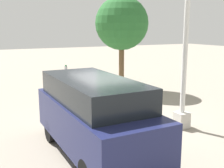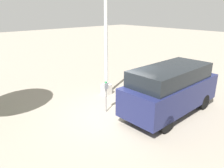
% 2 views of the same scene
% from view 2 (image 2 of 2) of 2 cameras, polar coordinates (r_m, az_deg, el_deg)
% --- Properties ---
extents(ground_plane, '(80.00, 80.00, 0.00)m').
position_cam_2_polar(ground_plane, '(9.60, 0.50, -7.90)').
color(ground_plane, gray).
extents(parking_meter_near, '(0.20, 0.11, 1.43)m').
position_cam_2_polar(parking_meter_near, '(9.42, -1.61, -1.46)').
color(parking_meter_near, gray).
rests_on(parking_meter_near, ground).
extents(lamp_post, '(0.44, 0.44, 5.39)m').
position_cam_2_polar(lamp_post, '(11.25, -1.53, 5.99)').
color(lamp_post, beige).
rests_on(lamp_post, ground).
extents(parked_van, '(4.82, 1.89, 2.11)m').
position_cam_2_polar(parked_van, '(9.60, 15.12, -1.13)').
color(parked_van, navy).
rests_on(parked_van, ground).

